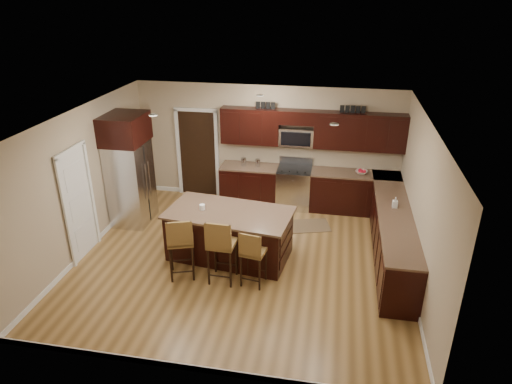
% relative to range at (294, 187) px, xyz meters
% --- Properties ---
extents(floor, '(6.00, 6.00, 0.00)m').
position_rel_range_xyz_m(floor, '(-0.68, -2.45, -0.47)').
color(floor, olive).
rests_on(floor, ground).
extents(ceiling, '(6.00, 6.00, 0.00)m').
position_rel_range_xyz_m(ceiling, '(-0.68, -2.45, 2.23)').
color(ceiling, silver).
rests_on(ceiling, wall_back).
extents(wall_back, '(6.00, 0.00, 6.00)m').
position_rel_range_xyz_m(wall_back, '(-0.68, 0.30, 0.88)').
color(wall_back, tan).
rests_on(wall_back, floor).
extents(wall_left, '(0.00, 5.50, 5.50)m').
position_rel_range_xyz_m(wall_left, '(-3.68, -2.45, 0.88)').
color(wall_left, tan).
rests_on(wall_left, floor).
extents(wall_right, '(0.00, 5.50, 5.50)m').
position_rel_range_xyz_m(wall_right, '(2.32, -2.45, 0.88)').
color(wall_right, tan).
rests_on(wall_right, floor).
extents(base_cabinets, '(4.02, 3.96, 0.92)m').
position_rel_range_xyz_m(base_cabinets, '(1.22, -1.01, -0.01)').
color(base_cabinets, black).
rests_on(base_cabinets, floor).
extents(upper_cabinets, '(4.00, 0.33, 0.80)m').
position_rel_range_xyz_m(upper_cabinets, '(0.36, 0.13, 1.37)').
color(upper_cabinets, black).
rests_on(upper_cabinets, wall_back).
extents(range, '(0.76, 0.64, 1.11)m').
position_rel_range_xyz_m(range, '(0.00, 0.00, 0.00)').
color(range, silver).
rests_on(range, floor).
extents(microwave, '(0.76, 0.31, 0.40)m').
position_rel_range_xyz_m(microwave, '(0.00, 0.15, 1.15)').
color(microwave, silver).
rests_on(microwave, upper_cabinets).
extents(doorway, '(0.85, 0.03, 2.06)m').
position_rel_range_xyz_m(doorway, '(-2.33, 0.28, 0.56)').
color(doorway, black).
rests_on(doorway, floor).
extents(pantry_door, '(0.03, 0.80, 2.04)m').
position_rel_range_xyz_m(pantry_door, '(-3.66, -2.75, 0.55)').
color(pantry_door, white).
rests_on(pantry_door, floor).
extents(letter_decor, '(2.20, 0.03, 0.15)m').
position_rel_range_xyz_m(letter_decor, '(0.22, 0.13, 1.82)').
color(letter_decor, black).
rests_on(letter_decor, upper_cabinets).
extents(island, '(2.39, 1.45, 0.92)m').
position_rel_range_xyz_m(island, '(-0.95, -2.33, -0.04)').
color(island, black).
rests_on(island, floor).
extents(stool_left, '(0.55, 0.55, 1.16)m').
position_rel_range_xyz_m(stool_left, '(-1.59, -3.17, 0.25)').
color(stool_left, olive).
rests_on(stool_left, floor).
extents(stool_mid, '(0.46, 0.46, 1.19)m').
position_rel_range_xyz_m(stool_mid, '(-0.89, -3.18, 0.27)').
color(stool_mid, olive).
rests_on(stool_mid, floor).
extents(stool_right, '(0.44, 0.44, 1.03)m').
position_rel_range_xyz_m(stool_right, '(-0.36, -3.17, 0.17)').
color(stool_right, olive).
rests_on(stool_right, floor).
extents(refrigerator, '(0.79, 0.95, 2.35)m').
position_rel_range_xyz_m(refrigerator, '(-3.30, -1.34, 0.74)').
color(refrigerator, silver).
rests_on(refrigerator, floor).
extents(floor_mat, '(1.03, 0.82, 0.01)m').
position_rel_range_xyz_m(floor_mat, '(0.41, -0.91, -0.47)').
color(floor_mat, brown).
rests_on(floor_mat, floor).
extents(fruit_bowl, '(0.30, 0.30, 0.06)m').
position_rel_range_xyz_m(fruit_bowl, '(1.46, -0.00, 0.48)').
color(fruit_bowl, silver).
rests_on(fruit_bowl, base_cabinets).
extents(soap_bottle, '(0.09, 0.09, 0.20)m').
position_rel_range_xyz_m(soap_bottle, '(2.02, -1.60, 0.55)').
color(soap_bottle, '#B2B2B2').
rests_on(soap_bottle, base_cabinets).
extents(canister_tall, '(0.12, 0.12, 0.18)m').
position_rel_range_xyz_m(canister_tall, '(-1.16, -0.00, 0.54)').
color(canister_tall, silver).
rests_on(canister_tall, base_cabinets).
extents(canister_short, '(0.11, 0.11, 0.18)m').
position_rel_range_xyz_m(canister_short, '(-0.84, -0.00, 0.54)').
color(canister_short, silver).
rests_on(canister_short, base_cabinets).
extents(island_jar, '(0.10, 0.10, 0.10)m').
position_rel_range_xyz_m(island_jar, '(-1.45, -2.33, 0.50)').
color(island_jar, white).
rests_on(island_jar, island).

